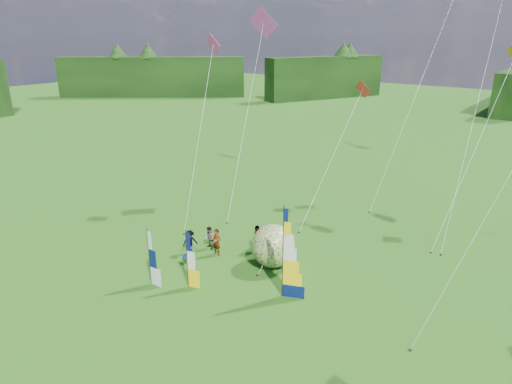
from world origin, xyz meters
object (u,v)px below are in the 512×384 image
Objects in this scene: feather_banner_main at (283,254)px; spectator_b at (209,238)px; side_banner_left at (187,260)px; spectator_a at (217,242)px; camp_chair at (187,255)px; spectator_d at (257,239)px; bol_inflatable at (273,246)px; side_banner_far at (149,258)px; kite_whale at (484,75)px; spectator_c at (190,242)px.

spectator_b is (-7.01, 1.82, -1.79)m from feather_banner_main.
spectator_a is (-1.30, 3.85, -0.80)m from side_banner_left.
spectator_d is at bearing 79.46° from camp_chair.
bol_inflatable is at bearing -154.87° from spectator_d.
side_banner_far is (-1.89, -1.07, -0.03)m from side_banner_left.
spectator_d is (-1.90, 0.88, -0.40)m from bol_inflatable.
camp_chair is (-0.23, 3.07, -1.18)m from side_banner_far.
bol_inflatable is 18.55m from kite_whale.
bol_inflatable reaches higher than spectator_b.
kite_whale is at bearing 52.12° from spectator_a.
side_banner_left is 5.81m from spectator_d.
spectator_c is (-7.54, 0.58, -1.76)m from feather_banner_main.
spectator_c is (-2.79, 2.95, -0.87)m from side_banner_left.
feather_banner_main is 0.24× the size of kite_whale.
kite_whale is (9.18, 13.34, 9.83)m from spectator_d.
bol_inflatable is (4.29, 5.93, -0.32)m from side_banner_far.
feather_banner_main is 1.92× the size of bol_inflatable.
side_banner_far reaches higher than bol_inflatable.
side_banner_far is at bearing -125.85° from bol_inflatable.
side_banner_far is 7.26m from spectator_d.
kite_whale is at bearing 56.01° from side_banner_far.
spectator_d is (2.75, 1.55, 0.15)m from spectator_b.
kite_whale is (11.80, 17.09, 10.28)m from camp_chair.
side_banner_left reaches higher than camp_chair.
bol_inflatable reaches higher than spectator_a.
kite_whale reaches higher than camp_chair.
feather_banner_main is at bearing 6.94° from spectator_b.
camp_chair is at bearing -65.08° from spectator_b.
side_banner_far is 3.46× the size of camp_chair.
kite_whale is (9.67, 19.09, 9.08)m from side_banner_left.
side_banner_left is 4.15m from spectator_c.
spectator_b is (-2.26, 4.19, -0.91)m from side_banner_left.
spectator_a is 2.61m from spectator_d.
side_banner_left is 23.24m from kite_whale.
kite_whale reaches higher than side_banner_far.
spectator_a is 0.08× the size of kite_whale.
side_banner_far is at bearing 120.73° from spectator_d.
spectator_a is at bearing 1.74° from spectator_b.
spectator_c is at bearing 149.05° from camp_chair.
side_banner_left is 2.08× the size of spectator_c.
side_banner_far reaches higher than spectator_a.
side_banner_far is 2.13× the size of spectator_b.
spectator_a is at bearing 79.01° from side_banner_far.
camp_chair is at bearing -116.00° from spectator_a.
spectator_a is at bearing -31.03° from spectator_c.
spectator_b is at bearing 117.86° from camp_chair.
spectator_c is 1.21m from camp_chair.
side_banner_far is 5.02m from spectator_a.
spectator_b is 0.96× the size of spectator_c.
spectator_b is 1.62× the size of camp_chair.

